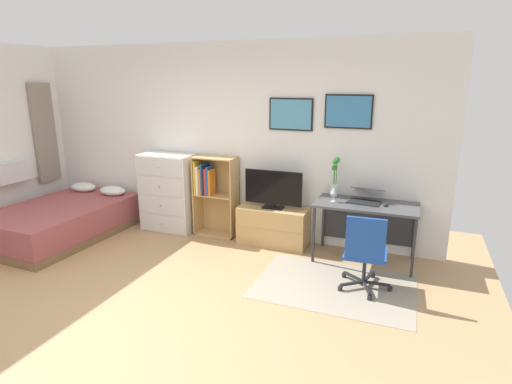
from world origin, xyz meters
TOP-DOWN VIEW (x-y plane):
  - ground_plane at (0.00, 0.00)m, footprint 7.20×7.20m
  - wall_back_with_posters at (0.02, 2.43)m, footprint 6.12×0.09m
  - area_rug at (1.89, 1.25)m, footprint 1.70×1.20m
  - bed at (-2.10, 1.35)m, footprint 1.41×2.07m
  - dresser at (-0.79, 2.15)m, footprint 0.80×0.46m
  - bookshelf at (-0.10, 2.22)m, footprint 0.61×0.30m
  - tv_stand at (0.86, 2.17)m, footprint 0.95×0.41m
  - television at (0.86, 2.15)m, footprint 0.80×0.16m
  - desk at (2.09, 2.14)m, footprint 1.21×0.62m
  - office_chair at (2.18, 1.25)m, footprint 0.56×0.58m
  - laptop at (2.06, 2.17)m, footprint 0.43×0.46m
  - computer_mouse at (2.30, 2.06)m, footprint 0.06×0.10m
  - bamboo_vase at (1.65, 2.25)m, footprint 0.11×0.10m
  - wine_glass at (1.69, 2.00)m, footprint 0.07×0.07m

SIDE VIEW (x-z plane):
  - ground_plane at x=0.00m, z-range 0.00..0.00m
  - area_rug at x=1.89m, z-range 0.00..0.01m
  - bed at x=-2.10m, z-range -0.06..0.53m
  - tv_stand at x=0.86m, z-range 0.00..0.52m
  - office_chair at x=2.18m, z-range 0.03..0.89m
  - dresser at x=-0.79m, z-range 0.00..1.15m
  - desk at x=2.09m, z-range 0.24..0.98m
  - bookshelf at x=-0.10m, z-range 0.10..1.24m
  - computer_mouse at x=2.30m, z-range 0.74..0.77m
  - television at x=0.86m, z-range 0.52..1.04m
  - laptop at x=2.06m, z-range 0.72..0.89m
  - wine_glass at x=1.69m, z-range 0.78..0.96m
  - bamboo_vase at x=1.65m, z-range 0.72..1.23m
  - wall_back_with_posters at x=0.02m, z-range 0.01..2.71m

